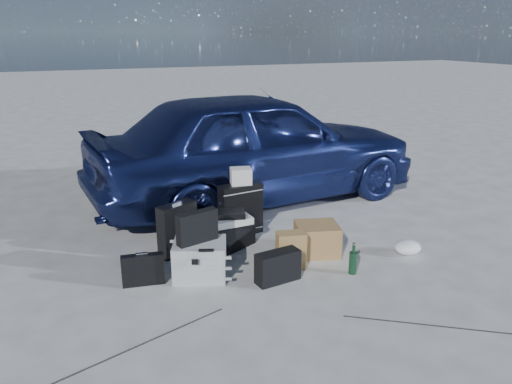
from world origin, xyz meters
The scene contains 16 objects.
ground centered at (0.00, 0.00, 0.00)m, with size 60.00×60.00×0.00m, color beige.
car centered at (0.79, 2.38, 0.79)m, with size 1.86×4.61×1.57m, color navy.
pelican_case centered at (-0.64, 0.43, 0.18)m, with size 0.50×0.41×0.36m, color #A4A8AA.
laptop_bag centered at (-0.66, 0.44, 0.52)m, with size 0.41×0.10×0.31m, color black.
briefcase centered at (-1.18, 0.49, 0.15)m, with size 0.39×0.09×0.31m, color black.
suitcase_left centered at (-0.70, 1.04, 0.28)m, with size 0.43×0.16×0.56m, color black.
suitcase_right centered at (0.12, 1.28, 0.30)m, with size 0.51×0.18×0.61m, color black.
white_carton centered at (0.14, 1.30, 0.70)m, with size 0.23×0.19×0.19m, color silver.
duffel_bag centered at (-0.15, 0.94, 0.15)m, with size 0.60×0.26×0.30m, color black.
flat_box_white centered at (-0.14, 0.94, 0.34)m, with size 0.43×0.32×0.07m, color silver.
flat_box_black centered at (-0.14, 0.93, 0.41)m, with size 0.31×0.22×0.07m, color black.
kraft_bag centered at (0.25, 0.25, 0.19)m, with size 0.28×0.17×0.38m, color #A88249.
cardboard_box centered at (0.67, 0.44, 0.17)m, with size 0.44×0.39×0.33m, color olive.
plastic_bag centered at (1.55, 0.03, 0.08)m, with size 0.29×0.25×0.16m, color white.
messenger_bag centered at (0.01, 0.04, 0.15)m, with size 0.43×0.16×0.30m, color black.
green_bottle centered at (0.76, -0.11, 0.16)m, with size 0.08×0.08×0.31m, color black.
Camera 1 is at (-1.89, -3.82, 2.28)m, focal length 35.00 mm.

